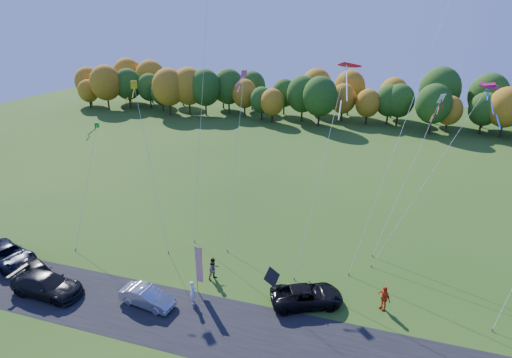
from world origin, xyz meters
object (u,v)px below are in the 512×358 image
(silver_sedan, at_px, (147,297))
(person_east, at_px, (384,298))
(feather_flag, at_px, (198,264))
(black_suv, at_px, (307,295))

(silver_sedan, bearing_deg, person_east, -67.37)
(feather_flag, bearing_deg, black_suv, 7.06)
(silver_sedan, relative_size, feather_flag, 1.04)
(person_east, relative_size, feather_flag, 0.47)
(black_suv, distance_m, silver_sedan, 11.67)
(person_east, distance_m, feather_flag, 13.71)
(silver_sedan, height_order, feather_flag, feather_flag)
(silver_sedan, distance_m, person_east, 17.14)
(black_suv, bearing_deg, silver_sedan, 83.52)
(black_suv, distance_m, feather_flag, 8.33)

